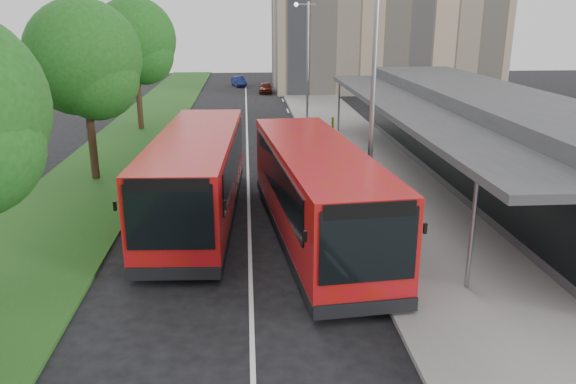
% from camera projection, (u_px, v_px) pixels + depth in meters
% --- Properties ---
extents(ground, '(120.00, 120.00, 0.00)m').
position_uv_depth(ground, '(250.00, 254.00, 17.86)').
color(ground, black).
rests_on(ground, ground).
extents(pavement, '(5.00, 80.00, 0.15)m').
position_uv_depth(pavement, '(337.00, 129.00, 37.29)').
color(pavement, gray).
rests_on(pavement, ground).
extents(grass_verge, '(5.00, 80.00, 0.10)m').
position_uv_depth(grass_verge, '(139.00, 132.00, 36.37)').
color(grass_verge, '#1C4E19').
rests_on(grass_verge, ground).
extents(lane_centre_line, '(0.12, 70.00, 0.01)m').
position_uv_depth(lane_centre_line, '(247.00, 148.00, 32.13)').
color(lane_centre_line, silver).
rests_on(lane_centre_line, ground).
extents(kerb_dashes, '(0.12, 56.00, 0.01)m').
position_uv_depth(kerb_dashes, '(298.00, 133.00, 36.17)').
color(kerb_dashes, silver).
rests_on(kerb_dashes, ground).
extents(station_building, '(7.70, 26.00, 4.00)m').
position_uv_depth(station_building, '(485.00, 135.00, 25.63)').
color(station_building, '#323335').
rests_on(station_building, ground).
extents(tree_mid, '(5.00, 5.00, 8.04)m').
position_uv_depth(tree_mid, '(84.00, 65.00, 24.41)').
color(tree_mid, black).
rests_on(tree_mid, ground).
extents(tree_far, '(5.26, 5.26, 8.46)m').
position_uv_depth(tree_far, '(135.00, 45.00, 35.75)').
color(tree_far, black).
rests_on(tree_far, ground).
extents(lamp_post_near, '(1.44, 0.28, 8.00)m').
position_uv_depth(lamp_post_near, '(370.00, 95.00, 18.64)').
color(lamp_post_near, gray).
rests_on(lamp_post_near, pavement).
extents(lamp_post_far, '(1.44, 0.28, 8.00)m').
position_uv_depth(lamp_post_far, '(307.00, 55.00, 37.66)').
color(lamp_post_far, gray).
rests_on(lamp_post_far, pavement).
extents(bus_main, '(3.91, 11.42, 3.18)m').
position_uv_depth(bus_main, '(317.00, 193.00, 18.56)').
color(bus_main, '#AD091C').
rests_on(bus_main, ground).
extents(bus_second, '(3.43, 11.39, 3.19)m').
position_uv_depth(bus_second, '(197.00, 176.00, 20.51)').
color(bus_second, '#AD091C').
rests_on(bus_second, ground).
extents(litter_bin, '(0.58, 0.58, 0.86)m').
position_uv_depth(litter_bin, '(353.00, 164.00, 26.45)').
color(litter_bin, '#362816').
rests_on(litter_bin, pavement).
extents(bollard, '(0.19, 0.19, 0.95)m').
position_uv_depth(bollard, '(333.00, 125.00, 35.69)').
color(bollard, yellow).
rests_on(bollard, pavement).
extents(car_near, '(1.38, 3.10, 1.03)m').
position_uv_depth(car_near, '(266.00, 88.00, 55.00)').
color(car_near, '#5C160D').
rests_on(car_near, ground).
extents(car_far, '(1.77, 3.30, 1.03)m').
position_uv_depth(car_far, '(239.00, 81.00, 60.28)').
color(car_far, navy).
rests_on(car_far, ground).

